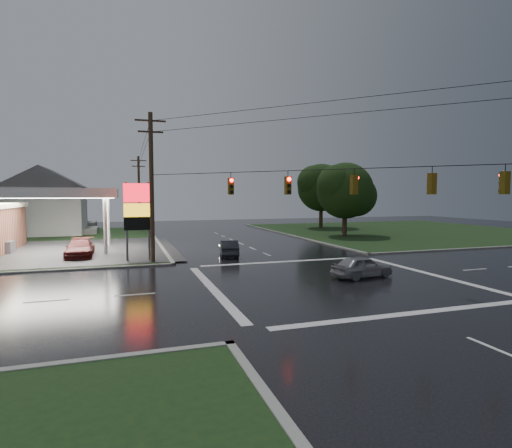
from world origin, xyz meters
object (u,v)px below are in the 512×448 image
object	(u,v)px
pylon_sign	(137,209)
car_crossing	(362,266)
house_far	(54,199)
tree_ne_near	(346,191)
utility_pole_nw	(152,186)
house_near	(46,200)
tree_ne_far	(322,188)
car_pump	(80,248)
car_north	(229,248)
utility_pole_n	(139,192)

from	to	relation	value
pylon_sign	car_crossing	distance (m)	16.79
house_far	tree_ne_near	xyz separation A→B (m)	(36.09, -26.01, 1.16)
utility_pole_nw	tree_ne_near	distance (m)	26.74
house_near	tree_ne_far	distance (m)	38.19
house_far	tree_ne_near	distance (m)	44.50
tree_ne_near	house_far	bearing A→B (deg)	144.23
pylon_sign	tree_ne_far	world-z (taller)	tree_ne_far
car_pump	car_north	bearing A→B (deg)	-15.09
utility_pole_nw	utility_pole_n	size ratio (longest dim) A/B	1.05
car_north	utility_pole_n	bearing A→B (deg)	-66.51
house_near	car_pump	distance (m)	22.97
car_pump	utility_pole_nw	bearing A→B (deg)	-40.72
utility_pole_n	car_north	xyz separation A→B (m)	(6.19, -26.95, -4.80)
car_crossing	house_near	bearing A→B (deg)	24.42
utility_pole_nw	house_near	distance (m)	28.90
tree_ne_far	house_near	bearing A→B (deg)	176.99
house_far	tree_ne_near	bearing A→B (deg)	-35.77
house_far	car_north	distance (m)	41.56
pylon_sign	car_pump	bearing A→B (deg)	140.53
house_far	utility_pole_n	bearing A→B (deg)	-38.77
house_near	car_pump	world-z (taller)	house_near
tree_ne_near	car_north	world-z (taller)	tree_ne_near
house_near	house_far	world-z (taller)	same
utility_pole_n	tree_ne_near	bearing A→B (deg)	-34.10
car_north	car_crossing	bearing A→B (deg)	127.77
car_crossing	utility_pole_nw	bearing A→B (deg)	43.05
tree_ne_far	pylon_sign	bearing A→B (deg)	-139.65
pylon_sign	car_crossing	world-z (taller)	pylon_sign
pylon_sign	car_pump	xyz separation A→B (m)	(-4.43, 3.64, -3.29)
pylon_sign	house_far	bearing A→B (deg)	106.98
house_near	house_far	distance (m)	12.04
utility_pole_nw	utility_pole_n	bearing A→B (deg)	90.00
house_near	house_far	size ratio (longest dim) A/B	1.00
car_crossing	house_far	bearing A→B (deg)	18.33
tree_ne_far	tree_ne_near	bearing A→B (deg)	-104.07
house_far	car_crossing	xyz separation A→B (m)	(24.24, -47.85, -3.74)
tree_ne_near	car_north	size ratio (longest dim) A/B	2.21
house_near	car_crossing	size ratio (longest dim) A/B	2.81
house_near	pylon_sign	bearing A→B (deg)	-67.72
house_far	car_crossing	size ratio (longest dim) A/B	2.81
pylon_sign	car_north	size ratio (longest dim) A/B	1.48
tree_ne_near	car_pump	world-z (taller)	tree_ne_near
utility_pole_nw	tree_ne_far	size ratio (longest dim) A/B	1.12
house_far	car_crossing	bearing A→B (deg)	-63.13
pylon_sign	house_far	size ratio (longest dim) A/B	0.54
house_near	car_crossing	distance (m)	42.89
pylon_sign	tree_ne_near	size ratio (longest dim) A/B	0.67
car_crossing	car_pump	distance (m)	22.19
tree_ne_far	car_pump	bearing A→B (deg)	-148.25
pylon_sign	utility_pole_n	world-z (taller)	utility_pole_n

